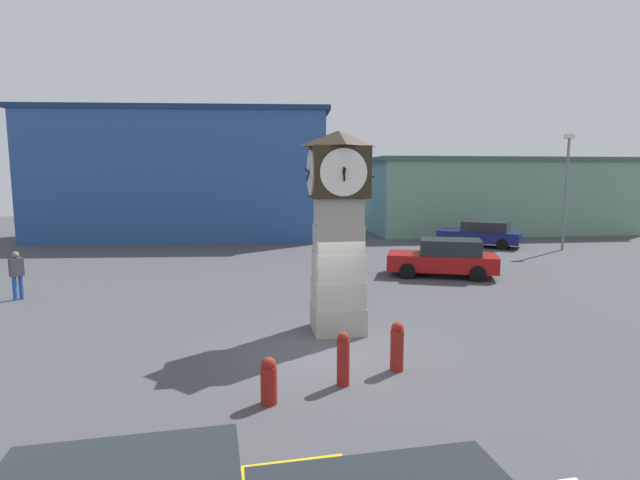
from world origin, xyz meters
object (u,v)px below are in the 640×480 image
bollard_near_tower (269,380)px  car_far_lot (481,234)px  bollard_mid_row (343,358)px  pedestrian_near_bench (17,272)px  street_lamp_far_side (566,184)px  bollard_far_row (397,346)px  car_silver_hatch (444,258)px  clock_tower (338,227)px

bollard_near_tower → car_far_lot: (13.17, 18.61, 0.31)m
bollard_mid_row → pedestrian_near_bench: bearing=138.9°
pedestrian_near_bench → street_lamp_far_side: street_lamp_far_side is taller
bollard_near_tower → car_far_lot: size_ratio=0.18×
bollard_near_tower → bollard_mid_row: 1.62m
bollard_far_row → car_silver_hatch: car_silver_hatch is taller
bollard_near_tower → car_silver_hatch: car_silver_hatch is taller
bollard_near_tower → car_far_lot: car_far_lot is taller
bollard_far_row → street_lamp_far_side: street_lamp_far_side is taller
bollard_mid_row → car_silver_hatch: 11.77m
car_far_lot → bollard_far_row: bearing=-120.8°
bollard_far_row → car_far_lot: bearing=59.2°
bollard_near_tower → bollard_far_row: bollard_far_row is taller
pedestrian_near_bench → bollard_near_tower: bearing=-48.0°
car_silver_hatch → street_lamp_far_side: (9.41, 6.03, 2.90)m
bollard_near_tower → pedestrian_near_bench: bearing=132.0°
bollard_near_tower → street_lamp_far_side: 24.08m
pedestrian_near_bench → car_far_lot: bearing=24.5°
bollard_far_row → street_lamp_far_side: (14.30, 15.48, 3.14)m
bollard_near_tower → bollard_far_row: (2.79, 1.18, 0.10)m
bollard_near_tower → street_lamp_far_side: size_ratio=0.14×
street_lamp_far_side → clock_tower: bearing=-140.2°
bollard_mid_row → car_far_lot: size_ratio=0.23×
clock_tower → bollard_far_row: 3.77m
car_far_lot → street_lamp_far_side: (3.91, -1.95, 2.92)m
bollard_mid_row → car_silver_hatch: (6.17, 10.02, 0.23)m
bollard_near_tower → bollard_far_row: 3.03m
bollard_mid_row → bollard_far_row: (1.28, 0.57, -0.01)m
bollard_near_tower → bollard_mid_row: bollard_mid_row is taller
clock_tower → bollard_near_tower: bearing=-116.2°
car_silver_hatch → clock_tower: bearing=-130.9°
pedestrian_near_bench → bollard_mid_row: bearing=-41.1°
clock_tower → pedestrian_near_bench: bearing=154.3°
clock_tower → street_lamp_far_side: bearing=39.8°
street_lamp_far_side → car_far_lot: bearing=153.5°
clock_tower → street_lamp_far_side: 19.63m
street_lamp_far_side → car_silver_hatch: bearing=-147.3°
clock_tower → bollard_far_row: size_ratio=4.94×
bollard_far_row → car_far_lot: size_ratio=0.22×
clock_tower → pedestrian_near_bench: 11.32m
clock_tower → street_lamp_far_side: street_lamp_far_side is taller
car_silver_hatch → pedestrian_near_bench: size_ratio=2.88×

